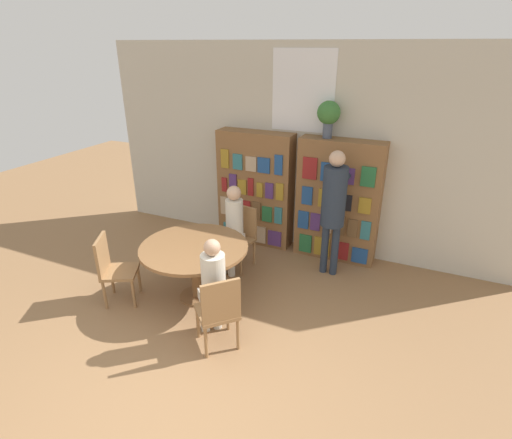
% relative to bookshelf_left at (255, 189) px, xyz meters
% --- Properties ---
extents(ground_plane, '(16.00, 16.00, 0.00)m').
position_rel_bookshelf_left_xyz_m(ground_plane, '(0.65, -3.33, -0.88)').
color(ground_plane, olive).
extents(wall_back, '(6.40, 0.07, 3.00)m').
position_rel_bookshelf_left_xyz_m(wall_back, '(0.65, 0.19, 0.62)').
color(wall_back, beige).
rests_on(wall_back, ground_plane).
extents(bookshelf_left, '(1.18, 0.34, 1.77)m').
position_rel_bookshelf_left_xyz_m(bookshelf_left, '(0.00, 0.00, 0.00)').
color(bookshelf_left, brown).
rests_on(bookshelf_left, ground_plane).
extents(bookshelf_right, '(1.18, 0.34, 1.77)m').
position_rel_bookshelf_left_xyz_m(bookshelf_right, '(1.30, -0.00, 0.00)').
color(bookshelf_right, brown).
rests_on(bookshelf_right, ground_plane).
extents(flower_vase, '(0.31, 0.31, 0.49)m').
position_rel_bookshelf_left_xyz_m(flower_vase, '(1.07, 0.00, 1.21)').
color(flower_vase, '#475166').
rests_on(flower_vase, bookshelf_right).
extents(reading_table, '(1.30, 1.30, 0.73)m').
position_rel_bookshelf_left_xyz_m(reading_table, '(-0.01, -1.77, -0.26)').
color(reading_table, brown).
rests_on(reading_table, ground_plane).
extents(chair_near_camera, '(0.54, 0.54, 0.87)m').
position_rel_bookshelf_left_xyz_m(chair_near_camera, '(-0.88, -2.24, -0.40)').
color(chair_near_camera, olive).
rests_on(chair_near_camera, ground_plane).
extents(chair_left_side, '(0.45, 0.45, 0.87)m').
position_rel_bookshelf_left_xyz_m(chair_left_side, '(0.13, -0.79, -0.40)').
color(chair_left_side, olive).
rests_on(chair_left_side, ground_plane).
extents(chair_far_side, '(0.57, 0.57, 0.87)m').
position_rel_bookshelf_left_xyz_m(chair_far_side, '(0.70, -2.46, -0.40)').
color(chair_far_side, olive).
rests_on(chair_far_side, ground_plane).
extents(seated_reader_left, '(0.28, 0.37, 1.24)m').
position_rel_bookshelf_left_xyz_m(seated_reader_left, '(0.10, -0.97, -0.18)').
color(seated_reader_left, beige).
rests_on(seated_reader_left, ground_plane).
extents(seated_reader_right, '(0.40, 0.40, 1.21)m').
position_rel_bookshelf_left_xyz_m(seated_reader_right, '(0.57, -2.33, -0.20)').
color(seated_reader_right, beige).
rests_on(seated_reader_right, ground_plane).
extents(librarian_standing, '(0.31, 0.58, 1.74)m').
position_rel_bookshelf_left_xyz_m(librarian_standing, '(1.35, -0.50, 0.19)').
color(librarian_standing, '#232D3D').
rests_on(librarian_standing, ground_plane).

